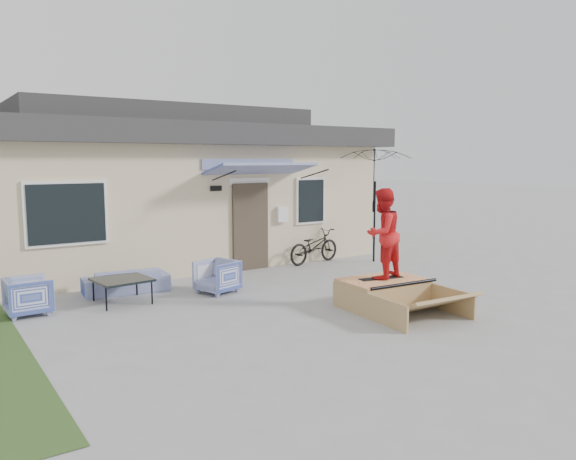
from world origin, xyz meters
TOP-DOWN VIEW (x-y plane):
  - ground at (0.00, 0.00)m, footprint 90.00×90.00m
  - house at (0.00, 7.99)m, footprint 10.80×8.49m
  - loveseat at (-2.27, 3.82)m, footprint 1.71×0.67m
  - armchair_left at (-4.18, 3.16)m, footprint 0.68×0.72m
  - armchair_right at (-0.76, 2.77)m, footprint 0.84×0.87m
  - coffee_table at (-2.59, 3.06)m, footprint 1.03×1.03m
  - bicycle at (2.77, 4.26)m, footprint 1.75×0.85m
  - patio_umbrella at (4.21, 3.57)m, footprint 1.87×1.73m
  - skate_ramp at (1.28, 0.16)m, footprint 1.62×2.08m
  - skateboard at (1.29, 0.21)m, footprint 0.88×0.37m
  - skater at (1.29, 0.21)m, footprint 0.91×0.77m

SIDE VIEW (x-z plane):
  - ground at x=0.00m, z-range 0.00..0.00m
  - coffee_table at x=-2.59m, z-range 0.00..0.46m
  - skate_ramp at x=1.28m, z-range 0.00..0.50m
  - loveseat at x=-2.27m, z-range 0.00..0.65m
  - armchair_left at x=-4.18m, z-range 0.00..0.73m
  - armchair_right at x=-0.76m, z-range 0.00..0.73m
  - skateboard at x=1.29m, z-range 0.50..0.55m
  - bicycle at x=2.77m, z-range 0.00..1.07m
  - skater at x=1.29m, z-range 0.55..2.19m
  - patio_umbrella at x=4.21m, z-range 0.65..2.85m
  - house at x=0.00m, z-range -0.11..3.99m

